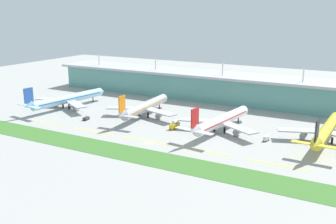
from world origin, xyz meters
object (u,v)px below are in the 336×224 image
object	(u,v)px
airliner_far_middle	(221,121)
fuel_truck	(175,125)
pushback_tug	(86,118)
airliner_near_middle	(145,107)
airliner_farthest	(327,130)
baggage_cart	(266,139)
airliner_nearest	(67,99)

from	to	relation	value
airliner_far_middle	fuel_truck	bearing A→B (deg)	-164.67
pushback_tug	airliner_far_middle	bearing A→B (deg)	11.95
fuel_truck	airliner_near_middle	bearing A→B (deg)	154.81
airliner_near_middle	fuel_truck	world-z (taller)	airliner_near_middle
airliner_farthest	fuel_truck	distance (m)	80.50
airliner_near_middle	baggage_cart	world-z (taller)	airliner_near_middle
airliner_far_middle	pushback_tug	xyz separation A→B (m)	(-81.45, -17.23, -5.35)
airliner_far_middle	pushback_tug	size ratio (longest dim) A/B	13.30
airliner_far_middle	airliner_farthest	bearing A→B (deg)	9.34
airliner_nearest	airliner_far_middle	bearing A→B (deg)	0.02
pushback_tug	fuel_truck	bearing A→B (deg)	10.40
baggage_cart	pushback_tug	distance (m)	108.67
airliner_farthest	baggage_cart	bearing A→B (deg)	-155.26
airliner_farthest	fuel_truck	size ratio (longest dim) A/B	8.94
airliner_farthest	pushback_tug	distance (m)	137.67
fuel_truck	baggage_cart	bearing A→B (deg)	3.53
airliner_near_middle	airliner_far_middle	bearing A→B (deg)	-6.97
airliner_near_middle	pushback_tug	xyz separation A→B (m)	(-27.55, -23.82, -5.35)
fuel_truck	pushback_tug	bearing A→B (deg)	-169.60
airliner_nearest	pushback_tug	bearing A→B (deg)	-29.24
airliner_farthest	baggage_cart	xyz separation A→B (m)	(-27.25, -12.56, -5.19)
airliner_nearest	fuel_truck	size ratio (longest dim) A/B	9.25
fuel_truck	airliner_far_middle	bearing A→B (deg)	15.33
airliner_near_middle	fuel_truck	size ratio (longest dim) A/B	8.52
baggage_cart	fuel_truck	bearing A→B (deg)	-176.47
airliner_near_middle	pushback_tug	bearing A→B (deg)	-139.16
airliner_far_middle	fuel_truck	size ratio (longest dim) A/B	8.53
airliner_near_middle	fuel_truck	distance (m)	31.98
airliner_farthest	pushback_tug	size ratio (longest dim) A/B	13.95
airliner_nearest	baggage_cart	world-z (taller)	airliner_nearest
airliner_near_middle	pushback_tug	world-z (taller)	airliner_near_middle
airliner_far_middle	airliner_farthest	world-z (taller)	same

